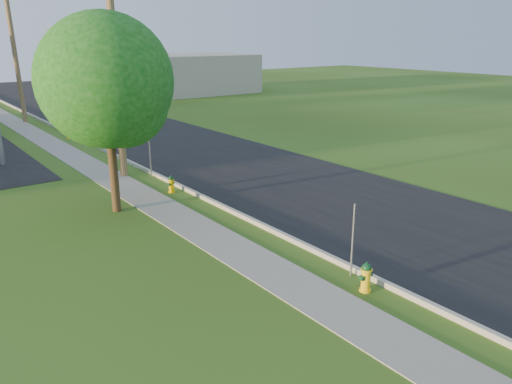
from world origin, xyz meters
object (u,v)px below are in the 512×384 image
at_px(hydrant_far, 68,133).
at_px(tree_verge, 110,86).
at_px(hydrant_mid, 171,184).
at_px(utility_pole_mid, 115,62).
at_px(utility_pole_far, 15,53).
at_px(hydrant_near, 366,277).

bearing_deg(hydrant_far, tree_verge, -100.46).
relative_size(hydrant_mid, hydrant_far, 1.06).
bearing_deg(hydrant_mid, hydrant_far, 89.47).
height_order(tree_verge, hydrant_mid, tree_verge).
height_order(utility_pole_mid, hydrant_far, utility_pole_mid).
bearing_deg(utility_pole_mid, hydrant_mid, -81.09).
xyz_separation_m(tree_verge, hydrant_far, (2.64, 14.30, -4.08)).
xyz_separation_m(utility_pole_mid, hydrant_mid, (0.54, -3.45, -4.61)).
distance_m(utility_pole_far, hydrant_far, 9.20).
bearing_deg(utility_pole_mid, hydrant_far, 86.18).
distance_m(utility_pole_far, tree_verge, 22.40).
xyz_separation_m(utility_pole_mid, tree_verge, (-1.97, -4.31, -0.55)).
relative_size(utility_pole_mid, hydrant_mid, 13.95).
distance_m(tree_verge, hydrant_near, 10.40).
xyz_separation_m(hydrant_mid, hydrant_far, (0.13, 13.44, -0.02)).
relative_size(utility_pole_mid, utility_pole_far, 1.03).
height_order(hydrant_mid, hydrant_far, hydrant_mid).
bearing_deg(hydrant_far, utility_pole_mid, -93.82).
xyz_separation_m(utility_pole_far, hydrant_near, (0.53, -31.57, -4.42)).
relative_size(utility_pole_far, hydrant_mid, 13.53).
relative_size(utility_pole_far, tree_verge, 1.39).
distance_m(tree_verge, hydrant_mid, 4.85).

